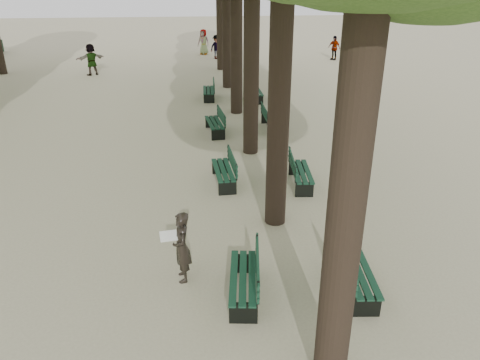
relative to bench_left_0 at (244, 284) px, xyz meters
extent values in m
plane|color=#B5AD88|center=(-0.37, -0.10, -0.27)|extent=(120.00, 120.00, 0.00)
cylinder|color=#33261C|center=(1.13, -2.10, 3.48)|extent=(0.52, 0.52, 7.50)
cylinder|color=#33261C|center=(1.13, 2.90, 3.48)|extent=(0.52, 0.52, 7.50)
cylinder|color=#33261C|center=(1.13, 7.90, 3.48)|extent=(0.52, 0.52, 7.50)
cylinder|color=#33261C|center=(1.13, 12.90, 3.48)|extent=(0.52, 0.52, 7.50)
cylinder|color=#33261C|center=(1.13, 17.90, 3.48)|extent=(0.52, 0.52, 7.50)
cylinder|color=#33261C|center=(1.13, 22.90, 3.48)|extent=(0.52, 0.52, 7.50)
cube|color=black|center=(-0.02, 0.00, -0.05)|extent=(0.74, 1.85, 0.45)
cube|color=black|center=(-0.02, 0.00, 0.18)|extent=(0.76, 1.85, 0.04)
cube|color=black|center=(0.26, -0.03, 0.45)|extent=(0.26, 1.79, 0.40)
cube|color=black|center=(-0.02, 5.33, -0.05)|extent=(0.63, 1.83, 0.45)
cube|color=black|center=(-0.02, 5.33, 0.18)|extent=(0.65, 1.83, 0.04)
cube|color=black|center=(0.26, 5.35, 0.45)|extent=(0.15, 1.80, 0.40)
cube|color=black|center=(-0.02, 10.06, -0.05)|extent=(0.71, 1.85, 0.45)
cube|color=black|center=(-0.02, 10.06, 0.18)|extent=(0.73, 1.85, 0.04)
cube|color=black|center=(0.26, 10.09, 0.45)|extent=(0.23, 1.79, 0.40)
cube|color=black|center=(-0.02, 15.43, -0.05)|extent=(0.57, 1.82, 0.45)
cube|color=black|center=(-0.02, 15.43, 0.18)|extent=(0.59, 1.82, 0.04)
cube|color=black|center=(0.26, 15.42, 0.45)|extent=(0.09, 1.80, 0.40)
cube|color=black|center=(2.28, -0.06, -0.05)|extent=(0.68, 1.84, 0.45)
cube|color=black|center=(2.28, -0.06, 0.18)|extent=(0.70, 1.84, 0.04)
cube|color=black|center=(2.00, -0.03, 0.45)|extent=(0.20, 1.80, 0.40)
cube|color=black|center=(2.28, 4.97, -0.05)|extent=(0.67, 1.84, 0.45)
cube|color=black|center=(2.28, 4.97, 0.18)|extent=(0.69, 1.84, 0.04)
cube|color=black|center=(2.00, 5.00, 0.45)|extent=(0.19, 1.80, 0.40)
cube|color=black|center=(2.28, 10.39, -0.05)|extent=(0.52, 1.80, 0.45)
cube|color=black|center=(2.28, 10.39, 0.18)|extent=(0.54, 1.80, 0.04)
cube|color=black|center=(2.00, 10.39, 0.45)|extent=(0.04, 1.80, 0.40)
cube|color=black|center=(2.28, 14.91, -0.05)|extent=(0.54, 1.81, 0.45)
cube|color=black|center=(2.28, 14.91, 0.18)|extent=(0.56, 1.81, 0.04)
cube|color=black|center=(2.00, 14.91, 0.45)|extent=(0.06, 1.80, 0.40)
imported|color=black|center=(-1.18, 0.69, 0.50)|extent=(0.38, 0.65, 1.54)
cube|color=white|center=(-1.43, 0.69, 0.78)|extent=(0.37, 0.29, 0.12)
imported|color=#262628|center=(9.30, 25.51, 0.56)|extent=(0.86, 0.97, 1.65)
imported|color=#262628|center=(0.22, 28.81, 0.64)|extent=(0.97, 0.72, 1.83)
imported|color=#262628|center=(-6.77, 21.97, 0.66)|extent=(1.65, 1.25, 1.86)
imported|color=#262628|center=(1.08, 26.78, 0.56)|extent=(1.07, 0.88, 1.66)
camera|label=1|loc=(-0.86, -7.44, 5.63)|focal=35.00mm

